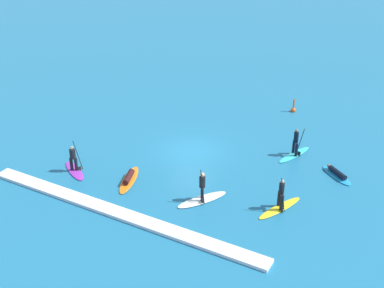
% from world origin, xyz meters
% --- Properties ---
extents(ground_plane, '(120.00, 120.00, 0.00)m').
position_xyz_m(ground_plane, '(0.00, 0.00, 0.00)').
color(ground_plane, '#1E6B93').
rests_on(ground_plane, ground).
extents(surfer_on_blue_board, '(2.46, 2.13, 0.42)m').
position_xyz_m(surfer_on_blue_board, '(9.22, 1.44, 0.15)').
color(surfer_on_blue_board, '#1E8CD1').
rests_on(surfer_on_blue_board, ground_plane).
extents(surfer_on_orange_board, '(1.75, 3.22, 0.47)m').
position_xyz_m(surfer_on_orange_board, '(-1.47, -5.10, 0.15)').
color(surfer_on_orange_board, orange).
rests_on(surfer_on_orange_board, ground_plane).
extents(surfer_on_yellow_board, '(1.75, 3.21, 2.08)m').
position_xyz_m(surfer_on_yellow_board, '(7.43, -3.50, 0.45)').
color(surfer_on_yellow_board, yellow).
rests_on(surfer_on_yellow_board, ground_plane).
extents(surfer_on_purple_board, '(2.63, 1.96, 2.15)m').
position_xyz_m(surfer_on_purple_board, '(-5.04, -5.82, 0.46)').
color(surfer_on_purple_board, purple).
rests_on(surfer_on_purple_board, ground_plane).
extents(surfer_on_white_board, '(2.27, 3.08, 2.06)m').
position_xyz_m(surfer_on_white_board, '(3.33, -4.85, 0.40)').
color(surfer_on_white_board, white).
rests_on(surfer_on_white_board, ground_plane).
extents(surfer_on_teal_board, '(1.52, 3.08, 2.03)m').
position_xyz_m(surfer_on_teal_board, '(6.14, 2.68, 0.47)').
color(surfer_on_teal_board, '#33C6CC').
rests_on(surfer_on_teal_board, ground_plane).
extents(marker_buoy, '(0.41, 0.41, 1.13)m').
position_xyz_m(marker_buoy, '(3.76, 9.35, 0.17)').
color(marker_buoy, '#E55119').
rests_on(marker_buoy, ground_plane).
extents(wave_crest, '(17.43, 0.90, 0.18)m').
position_xyz_m(wave_crest, '(0.00, -8.20, 0.09)').
color(wave_crest, white).
rests_on(wave_crest, ground_plane).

